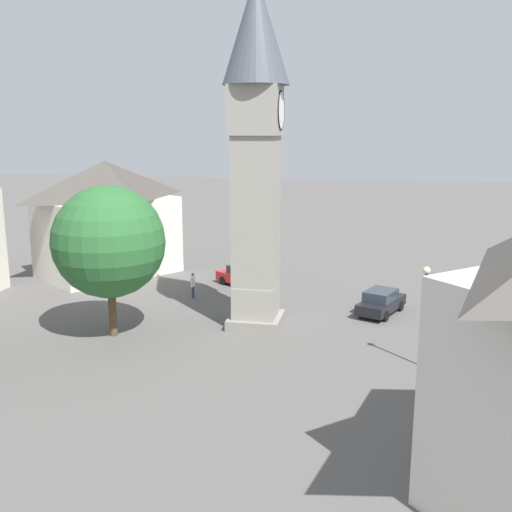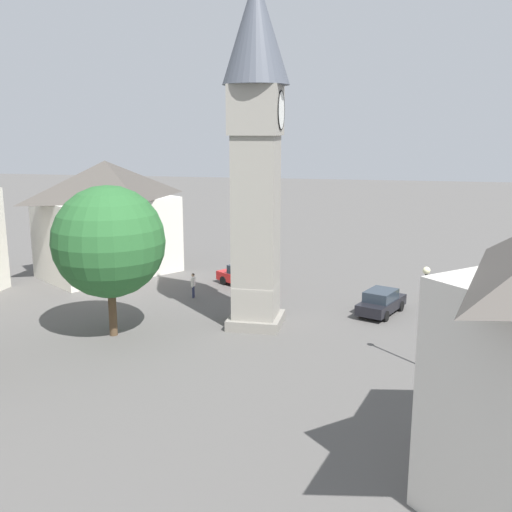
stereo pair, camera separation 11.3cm
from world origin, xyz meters
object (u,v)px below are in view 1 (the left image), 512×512
at_px(car_blue_kerb, 468,296).
at_px(building_terrace_right, 107,217).
at_px(pedestrian, 193,283).
at_px(lamp_post, 425,300).
at_px(car_silver_kerb, 243,276).
at_px(tree, 109,242).
at_px(car_red_corner, 381,302).
at_px(clock_tower, 256,127).

xyz_separation_m(car_blue_kerb, building_terrace_right, (3.91, 26.28, 3.74)).
xyz_separation_m(pedestrian, building_terrace_right, (5.15, 8.42, 3.49)).
distance_m(car_blue_kerb, lamp_post, 11.23).
bearing_deg(lamp_post, car_silver_kerb, 42.59).
distance_m(tree, building_terrace_right, 14.60).
xyz_separation_m(car_red_corner, lamp_post, (-7.97, -1.87, 2.55)).
bearing_deg(car_blue_kerb, lamp_post, 161.01).
height_order(car_blue_kerb, pedestrian, pedestrian).
distance_m(car_silver_kerb, building_terrace_right, 11.81).
bearing_deg(car_silver_kerb, clock_tower, -162.46).
xyz_separation_m(car_silver_kerb, pedestrian, (-3.55, 2.66, 0.25)).
bearing_deg(tree, car_red_corner, -64.78).
distance_m(car_red_corner, tree, 16.70).
height_order(clock_tower, building_terrace_right, clock_tower).
bearing_deg(building_terrace_right, car_blue_kerb, -98.47).
relative_size(car_red_corner, pedestrian, 2.64).
height_order(car_silver_kerb, tree, tree).
bearing_deg(lamp_post, clock_tower, 64.25).
bearing_deg(tree, pedestrian, -14.82).
height_order(car_red_corner, building_terrace_right, building_terrace_right).
bearing_deg(clock_tower, lamp_post, -115.75).
height_order(car_blue_kerb, car_silver_kerb, same).
relative_size(pedestrian, tree, 0.20).
distance_m(pedestrian, building_terrace_right, 10.47).
height_order(car_silver_kerb, building_terrace_right, building_terrace_right).
bearing_deg(car_silver_kerb, pedestrian, 143.10).
height_order(clock_tower, car_silver_kerb, clock_tower).
xyz_separation_m(car_blue_kerb, lamp_post, (-10.34, 3.56, 2.55)).
bearing_deg(building_terrace_right, tree, -154.35).
distance_m(building_terrace_right, lamp_post, 26.85).
bearing_deg(car_silver_kerb, car_blue_kerb, -98.66).
height_order(clock_tower, car_blue_kerb, clock_tower).
relative_size(clock_tower, car_blue_kerb, 4.70).
bearing_deg(tree, clock_tower, -66.46).
bearing_deg(building_terrace_right, pedestrian, -121.43).
bearing_deg(pedestrian, car_silver_kerb, -36.90).
height_order(pedestrian, lamp_post, lamp_post).
distance_m(car_blue_kerb, car_silver_kerb, 15.37).
xyz_separation_m(car_blue_kerb, pedestrian, (-1.23, 17.86, 0.25)).
xyz_separation_m(car_red_corner, building_terrace_right, (6.29, 20.85, 3.74)).
bearing_deg(clock_tower, tree, 113.54).
bearing_deg(clock_tower, car_blue_kerb, -64.48).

